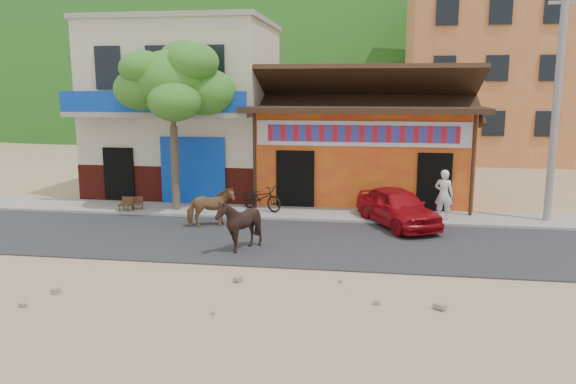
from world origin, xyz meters
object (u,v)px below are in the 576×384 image
(cow_dark, at_px, (239,225))
(cafe_chair_left, at_px, (125,198))
(utility_pole, at_px, (557,99))
(tree, at_px, (173,126))
(scooter, at_px, (262,197))
(pedestrian, at_px, (444,195))
(cafe_chair_right, at_px, (137,198))
(red_car, at_px, (397,207))
(cow_tan, at_px, (211,207))

(cow_dark, height_order, cafe_chair_left, cow_dark)
(utility_pole, bearing_deg, tree, -179.10)
(scooter, relative_size, pedestrian, 1.05)
(cafe_chair_right, bearing_deg, scooter, -15.70)
(utility_pole, height_order, pedestrian, utility_pole)
(red_car, distance_m, cafe_chair_right, 9.29)
(cow_tan, height_order, pedestrian, pedestrian)
(scooter, relative_size, cafe_chair_left, 1.99)
(pedestrian, height_order, cafe_chair_left, pedestrian)
(tree, xyz_separation_m, cow_dark, (3.44, -4.53, -2.34))
(utility_pole, relative_size, scooter, 4.52)
(red_car, relative_size, cafe_chair_right, 4.54)
(cafe_chair_right, bearing_deg, cow_dark, -63.77)
(tree, xyz_separation_m, scooter, (3.10, 0.30, -2.54))
(tree, height_order, cafe_chair_left, tree)
(tree, height_order, utility_pole, utility_pole)
(cow_tan, bearing_deg, cow_dark, -176.69)
(cow_tan, relative_size, cafe_chair_left, 1.69)
(cow_tan, height_order, cow_dark, cow_dark)
(scooter, bearing_deg, cow_dark, -146.62)
(utility_pole, bearing_deg, cafe_chair_left, -177.24)
(utility_pole, xyz_separation_m, scooter, (-9.70, 0.10, -3.54))
(red_car, height_order, scooter, red_car)
(pedestrian, bearing_deg, utility_pole, -154.06)
(cow_tan, height_order, red_car, cow_tan)
(red_car, bearing_deg, utility_pole, -13.40)
(cow_tan, bearing_deg, pedestrian, -104.61)
(utility_pole, distance_m, cow_tan, 11.66)
(cafe_chair_left, bearing_deg, cow_dark, -36.02)
(utility_pole, xyz_separation_m, cow_dark, (-9.36, -4.73, -3.34))
(tree, distance_m, cow_tan, 3.68)
(red_car, relative_size, cafe_chair_left, 4.15)
(cow_dark, distance_m, scooter, 4.84)
(red_car, bearing_deg, pedestrian, 1.36)
(tree, height_order, cow_dark, tree)
(tree, bearing_deg, red_car, -7.26)
(cow_tan, distance_m, cow_dark, 2.98)
(utility_pole, relative_size, cow_tan, 5.34)
(utility_pole, bearing_deg, cow_dark, -153.18)
(cow_tan, bearing_deg, tree, 15.03)
(cow_tan, xyz_separation_m, pedestrian, (7.51, 1.83, 0.29))
(red_car, height_order, cafe_chair_right, red_car)
(cow_dark, xyz_separation_m, cafe_chair_right, (-4.84, 4.33, -0.25))
(cow_dark, bearing_deg, utility_pole, 99.91)
(cow_dark, distance_m, red_car, 5.65)
(tree, xyz_separation_m, red_car, (7.85, -1.00, -2.45))
(cafe_chair_right, bearing_deg, pedestrian, -21.80)
(cow_dark, xyz_separation_m, pedestrian, (5.95, 4.36, 0.18))
(red_car, distance_m, scooter, 4.92)
(red_car, bearing_deg, cafe_chair_right, 148.00)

